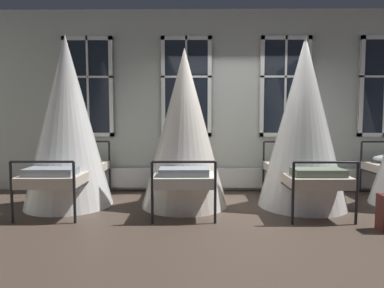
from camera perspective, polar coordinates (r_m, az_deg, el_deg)
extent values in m
plane|color=#4C3D33|center=(5.04, 9.14, -11.24)|extent=(19.69, 19.69, 0.00)
cube|color=#B2B7AD|center=(6.29, 7.39, 7.27)|extent=(10.85, 0.10, 3.34)
cube|color=black|center=(6.47, -17.46, 9.35)|extent=(0.92, 0.02, 1.82)
cube|color=silver|center=(6.45, -17.27, 1.56)|extent=(0.92, 0.06, 0.07)
cube|color=silver|center=(6.60, -17.64, 16.96)|extent=(0.92, 0.06, 0.07)
cube|color=silver|center=(6.61, -21.01, 9.15)|extent=(0.07, 0.06, 1.82)
cube|color=silver|center=(6.35, -13.75, 9.52)|extent=(0.07, 0.06, 1.82)
cube|color=silver|center=(6.47, -17.46, 9.35)|extent=(0.04, 0.06, 1.82)
cube|color=silver|center=(6.49, -17.50, 10.96)|extent=(0.92, 0.06, 0.04)
cube|color=black|center=(6.16, -0.98, 9.81)|extent=(0.92, 0.02, 1.82)
cube|color=silver|center=(6.14, -0.97, 1.63)|extent=(0.92, 0.06, 0.07)
cube|color=silver|center=(6.30, -0.99, 17.78)|extent=(0.92, 0.06, 0.07)
cube|color=silver|center=(6.18, -4.99, 9.77)|extent=(0.07, 0.06, 1.82)
cube|color=silver|center=(6.16, 3.04, 9.80)|extent=(0.07, 0.06, 1.82)
cube|color=silver|center=(6.16, -0.98, 9.81)|extent=(0.04, 0.06, 1.82)
cube|color=silver|center=(6.18, -0.98, 11.50)|extent=(0.92, 0.06, 0.04)
cube|color=black|center=(6.37, 15.76, 9.47)|extent=(0.92, 0.02, 1.82)
cube|color=silver|center=(6.35, 15.60, 1.56)|extent=(0.92, 0.06, 0.07)
cube|color=silver|center=(6.50, 15.94, 17.19)|extent=(0.92, 0.06, 0.07)
cube|color=silver|center=(6.27, 11.95, 9.62)|extent=(0.07, 0.06, 1.82)
cube|color=silver|center=(6.49, 19.45, 9.28)|extent=(0.07, 0.06, 1.82)
cube|color=silver|center=(6.37, 15.76, 9.47)|extent=(0.04, 0.06, 1.82)
cube|color=silver|center=(6.39, 15.80, 11.10)|extent=(0.92, 0.06, 0.04)
cube|color=silver|center=(7.04, 30.00, 1.39)|extent=(0.92, 0.06, 0.07)
cube|color=silver|center=(6.85, 27.15, 8.78)|extent=(0.07, 0.06, 1.82)
cube|color=silver|center=(6.25, 7.40, -5.79)|extent=(6.03, 0.10, 0.36)
cylinder|color=black|center=(6.51, -20.99, -3.71)|extent=(0.04, 0.04, 0.93)
cylinder|color=black|center=(6.27, -14.03, -3.85)|extent=(0.04, 0.04, 0.93)
cylinder|color=black|center=(4.90, -28.65, -7.36)|extent=(0.04, 0.04, 0.80)
cylinder|color=black|center=(4.57, -19.60, -7.89)|extent=(0.04, 0.04, 0.80)
cylinder|color=black|center=(5.69, -24.27, -5.25)|extent=(0.05, 1.81, 0.03)
cylinder|color=black|center=(5.41, -16.37, -5.53)|extent=(0.05, 1.81, 0.03)
cylinder|color=black|center=(6.33, -17.68, 0.40)|extent=(0.81, 0.04, 0.03)
cylinder|color=black|center=(4.66, -24.45, -2.80)|extent=(0.81, 0.04, 0.03)
cube|color=beige|center=(5.53, -20.44, -4.66)|extent=(0.85, 1.84, 0.15)
ellipsoid|color=beige|center=(6.13, -18.30, -2.38)|extent=(0.63, 0.41, 0.14)
cube|color=#8C939E|center=(4.92, -23.12, -4.39)|extent=(0.67, 0.37, 0.10)
cone|color=white|center=(5.46, -20.67, 3.72)|extent=(1.33, 1.33, 2.63)
cylinder|color=black|center=(6.09, -5.02, -3.98)|extent=(0.04, 0.04, 0.93)
cylinder|color=black|center=(6.08, 2.65, -3.98)|extent=(0.04, 0.04, 0.93)
cylinder|color=black|center=(4.33, -6.87, -8.36)|extent=(0.04, 0.04, 0.80)
cylinder|color=black|center=(4.32, 4.03, -8.37)|extent=(0.04, 0.04, 0.80)
cylinder|color=black|center=(5.20, -5.79, -5.76)|extent=(0.07, 1.81, 0.03)
cylinder|color=black|center=(5.19, 3.22, -5.77)|extent=(0.07, 1.81, 0.03)
cylinder|color=black|center=(6.02, -1.19, 0.41)|extent=(0.81, 0.05, 0.03)
cylinder|color=black|center=(4.23, -1.44, -3.10)|extent=(0.81, 0.05, 0.03)
cube|color=silver|center=(5.17, -1.29, -4.99)|extent=(0.87, 1.85, 0.15)
ellipsoid|color=silver|center=(5.81, -1.21, -2.52)|extent=(0.63, 0.41, 0.14)
cube|color=#8C939E|center=(4.51, -1.39, -4.80)|extent=(0.68, 0.37, 0.10)
cone|color=silver|center=(5.10, -1.30, 2.82)|extent=(1.33, 1.33, 2.43)
cylinder|color=black|center=(6.17, 12.21, -3.95)|extent=(0.04, 0.04, 0.93)
cylinder|color=black|center=(6.39, 19.38, -3.82)|extent=(0.04, 0.04, 0.93)
cylinder|color=black|center=(4.46, 17.00, -8.15)|extent=(0.04, 0.04, 0.80)
cylinder|color=black|center=(4.75, 26.51, -7.64)|extent=(0.04, 0.04, 0.80)
cylinder|color=black|center=(5.31, 14.21, -5.68)|extent=(0.04, 1.81, 0.03)
cylinder|color=black|center=(5.56, 22.41, -5.42)|extent=(0.04, 1.81, 0.03)
cylinder|color=black|center=(6.22, 15.95, 0.37)|extent=(0.81, 0.04, 0.03)
cylinder|color=black|center=(4.52, 22.06, -2.94)|extent=(0.81, 0.04, 0.03)
cube|color=beige|center=(5.41, 18.42, -4.80)|extent=(0.84, 1.83, 0.15)
ellipsoid|color=#B7B2A3|center=(6.02, 16.50, -2.46)|extent=(0.63, 0.40, 0.14)
cube|color=slate|center=(4.79, 20.85, -4.56)|extent=(0.67, 0.36, 0.10)
cone|color=white|center=(5.34, 18.64, 3.61)|extent=(1.33, 1.33, 2.60)
cylinder|color=black|center=(6.76, 27.06, -3.61)|extent=(0.04, 0.04, 0.93)
cylinder|color=black|center=(6.92, 30.19, 0.33)|extent=(0.81, 0.05, 0.03)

